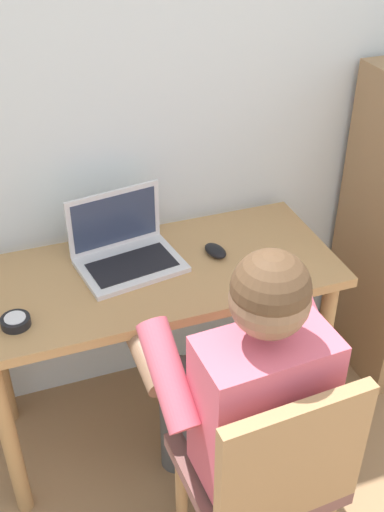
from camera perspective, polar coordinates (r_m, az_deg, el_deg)
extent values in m
cube|color=silver|center=(2.27, -0.28, 15.23)|extent=(4.80, 0.05, 2.50)
cube|color=tan|center=(2.15, -3.41, -1.66)|extent=(1.26, 0.55, 0.03)
cylinder|color=tan|center=(2.20, -16.20, -15.72)|extent=(0.06, 0.06, 0.71)
cylinder|color=tan|center=(2.43, 11.59, -8.96)|extent=(0.06, 0.06, 0.71)
cylinder|color=tan|center=(2.71, 7.11, -3.08)|extent=(0.06, 0.06, 0.71)
cube|color=brown|center=(1.97, 5.68, -18.54)|extent=(0.44, 0.42, 0.05)
cube|color=#9E754C|center=(1.69, 9.12, -18.13)|extent=(0.42, 0.06, 0.42)
cylinder|color=#9E754C|center=(2.29, 7.35, -17.64)|extent=(0.04, 0.04, 0.41)
cylinder|color=#9E754C|center=(2.19, -0.96, -20.52)|extent=(0.04, 0.04, 0.41)
cylinder|color=#4C4C4C|center=(2.09, 5.15, -12.57)|extent=(0.16, 0.41, 0.14)
cylinder|color=#4C4C4C|center=(2.03, 0.49, -14.07)|extent=(0.16, 0.41, 0.14)
cylinder|color=#4C4C4C|center=(2.38, 2.59, -13.27)|extent=(0.11, 0.11, 0.48)
cylinder|color=#4C4C4C|center=(2.33, -1.55, -14.55)|extent=(0.11, 0.11, 0.48)
cube|color=#D1566B|center=(1.75, 6.38, -13.35)|extent=(0.37, 0.22, 0.46)
cylinder|color=#D1566B|center=(1.86, 10.65, -6.78)|extent=(0.11, 0.30, 0.25)
cylinder|color=#D1566B|center=(1.71, -2.18, -10.71)|extent=(0.11, 0.30, 0.25)
cylinder|color=#846047|center=(2.05, 7.41, -5.65)|extent=(0.08, 0.27, 0.11)
cylinder|color=#846047|center=(1.92, -4.30, -9.00)|extent=(0.08, 0.27, 0.11)
sphere|color=#846047|center=(1.51, 7.07, -3.89)|extent=(0.20, 0.20, 0.20)
sphere|color=#513823|center=(1.49, 7.15, -2.99)|extent=(0.20, 0.20, 0.20)
cube|color=silver|center=(2.16, -5.55, -0.87)|extent=(0.37, 0.29, 0.02)
cube|color=black|center=(2.14, -5.46, -0.78)|extent=(0.31, 0.20, 0.00)
cube|color=silver|center=(2.19, -7.07, 3.33)|extent=(0.34, 0.06, 0.22)
cube|color=#2D3851|center=(2.18, -7.01, 3.26)|extent=(0.30, 0.05, 0.18)
ellipsoid|color=black|center=(2.21, 2.14, 0.48)|extent=(0.08, 0.11, 0.03)
cylinder|color=black|center=(1.98, -15.70, -5.75)|extent=(0.09, 0.09, 0.03)
cylinder|color=silver|center=(1.97, -15.77, -5.41)|extent=(0.06, 0.06, 0.00)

